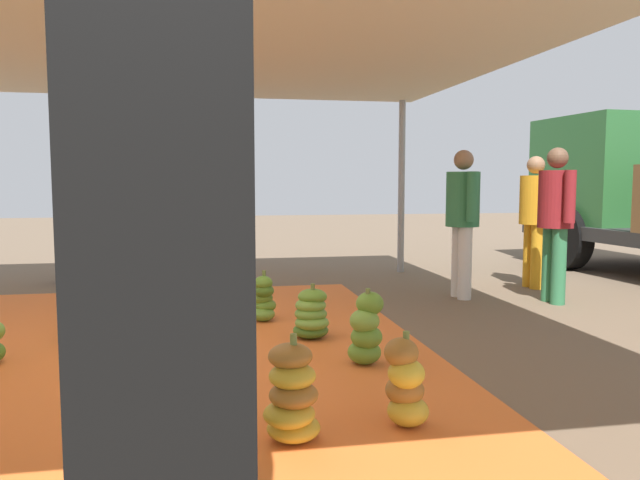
# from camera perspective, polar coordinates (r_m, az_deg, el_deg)

# --- Properties ---
(ground_plane) EXTENTS (40.00, 40.00, 0.00)m
(ground_plane) POSITION_cam_1_polar(r_m,az_deg,el_deg) (5.99, 16.15, -8.09)
(ground_plane) COLOR brown
(tarp_orange) EXTENTS (5.59, 4.29, 0.01)m
(tarp_orange) POSITION_cam_1_polar(r_m,az_deg,el_deg) (5.37, -14.15, -9.55)
(tarp_orange) COLOR orange
(tarp_orange) RESTS_ON ground
(tent_canopy) EXTENTS (8.00, 7.00, 2.64)m
(tent_canopy) POSITION_cam_1_polar(r_m,az_deg,el_deg) (5.33, -15.95, 18.04)
(tent_canopy) COLOR #9EA0A5
(tent_canopy) RESTS_ON ground
(banana_bunch_1) EXTENTS (0.44, 0.42, 0.58)m
(banana_bunch_1) POSITION_cam_1_polar(r_m,az_deg,el_deg) (3.33, -2.60, -14.26)
(banana_bunch_1) COLOR gold
(banana_bunch_1) RESTS_ON tarp_orange
(banana_bunch_2) EXTENTS (0.34, 0.36, 0.53)m
(banana_bunch_2) POSITION_cam_1_polar(r_m,az_deg,el_deg) (5.11, -16.96, -7.75)
(banana_bunch_2) COLOR #6B9E38
(banana_bunch_2) RESTS_ON tarp_orange
(banana_bunch_3) EXTENTS (0.44, 0.42, 0.48)m
(banana_bunch_3) POSITION_cam_1_polar(r_m,az_deg,el_deg) (5.45, -0.81, -6.94)
(banana_bunch_3) COLOR #477523
(banana_bunch_3) RESTS_ON tarp_orange
(banana_bunch_4) EXTENTS (0.41, 0.40, 0.44)m
(banana_bunch_4) POSITION_cam_1_polar(r_m,az_deg,el_deg) (4.54, -17.33, -9.97)
(banana_bunch_4) COLOR #60932D
(banana_bunch_4) RESTS_ON tarp_orange
(banana_bunch_5) EXTENTS (0.33, 0.34, 0.54)m
(banana_bunch_5) POSITION_cam_1_polar(r_m,az_deg,el_deg) (3.58, 7.87, -13.06)
(banana_bunch_5) COLOR gold
(banana_bunch_5) RESTS_ON tarp_orange
(banana_bunch_6) EXTENTS (0.33, 0.33, 0.50)m
(banana_bunch_6) POSITION_cam_1_polar(r_m,az_deg,el_deg) (6.50, -21.01, -5.26)
(banana_bunch_6) COLOR #60932D
(banana_bunch_6) RESTS_ON tarp_orange
(banana_bunch_7) EXTENTS (0.30, 0.30, 0.42)m
(banana_bunch_7) POSITION_cam_1_polar(r_m,az_deg,el_deg) (6.67, -17.04, -5.19)
(banana_bunch_7) COLOR #477523
(banana_bunch_7) RESTS_ON tarp_orange
(banana_bunch_9) EXTENTS (0.43, 0.43, 0.48)m
(banana_bunch_9) POSITION_cam_1_polar(r_m,az_deg,el_deg) (3.04, -9.88, -17.10)
(banana_bunch_9) COLOR #60932D
(banana_bunch_9) RESTS_ON tarp_orange
(banana_bunch_10) EXTENTS (0.34, 0.35, 0.58)m
(banana_bunch_10) POSITION_cam_1_polar(r_m,az_deg,el_deg) (4.68, 4.26, -8.34)
(banana_bunch_10) COLOR #60932D
(banana_bunch_10) RESTS_ON tarp_orange
(banana_bunch_12) EXTENTS (0.30, 0.28, 0.50)m
(banana_bunch_12) POSITION_cam_1_polar(r_m,az_deg,el_deg) (6.14, -5.21, -5.48)
(banana_bunch_12) COLOR #6B9E38
(banana_bunch_12) RESTS_ON tarp_orange
(banana_bunch_14) EXTENTS (0.46, 0.48, 0.46)m
(banana_bunch_14) POSITION_cam_1_polar(r_m,az_deg,el_deg) (5.73, -20.49, -6.64)
(banana_bunch_14) COLOR #6B9E38
(banana_bunch_14) RESTS_ON tarp_orange
(worker_0) EXTENTS (0.64, 0.39, 1.76)m
(worker_0) POSITION_cam_1_polar(r_m,az_deg,el_deg) (7.46, 20.87, 2.35)
(worker_0) COLOR #337A4C
(worker_0) RESTS_ON ground
(worker_1) EXTENTS (0.64, 0.39, 1.74)m
(worker_1) POSITION_cam_1_polar(r_m,az_deg,el_deg) (7.46, 12.99, 2.50)
(worker_1) COLOR silver
(worker_1) RESTS_ON ground
(worker_2) EXTENTS (0.62, 0.38, 1.70)m
(worker_2) POSITION_cam_1_polar(r_m,az_deg,el_deg) (8.43, 19.13, 2.49)
(worker_2) COLOR orange
(worker_2) RESTS_ON ground
(speaker_stack) EXTENTS (0.57, 0.45, 2.15)m
(speaker_stack) POSITION_cam_1_polar(r_m,az_deg,el_deg) (1.68, -13.84, -5.10)
(speaker_stack) COLOR black
(speaker_stack) RESTS_ON ground
(crate_0) EXTENTS (0.51, 0.47, 0.29)m
(crate_0) POSITION_cam_1_polar(r_m,az_deg,el_deg) (9.16, -21.60, -2.71)
(crate_0) COLOR #335B8E
(crate_0) RESTS_ON ground
(crate_1) EXTENTS (0.54, 0.47, 0.37)m
(crate_1) POSITION_cam_1_polar(r_m,az_deg,el_deg) (8.93, -11.59, -2.39)
(crate_1) COLOR olive
(crate_1) RESTS_ON ground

